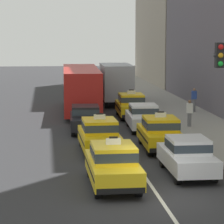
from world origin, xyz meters
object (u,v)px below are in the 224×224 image
sedan_left_third (85,118)px  taxi_right_sixth (105,85)px  taxi_left_second (99,135)px  taxi_right_fourth (131,105)px  bus_left_fourth (81,87)px  taxi_right_second (160,132)px  pedestrian_mid_block (189,113)px  sedan_right_nearest (187,155)px  pedestrian_near_crosswalk (194,100)px  box_truck_right_fifth (115,82)px  taxi_left_nearest (113,164)px  sedan_right_third (143,116)px

sedan_left_third → taxi_right_sixth: taxi_right_sixth is taller
taxi_left_second → taxi_right_fourth: same height
taxi_left_second → bus_left_fourth: bus_left_fourth is taller
taxi_right_second → pedestrian_mid_block: size_ratio=2.84×
sedan_right_nearest → taxi_right_fourth: bearing=90.0°
taxi_right_sixth → pedestrian_near_crosswalk: (5.15, -13.25, 0.13)m
box_truck_right_fifth → taxi_right_sixth: box_truck_right_fifth is taller
taxi_left_nearest → taxi_right_sixth: bearing=84.9°
taxi_right_fourth → box_truck_right_fifth: 7.68m
taxi_left_nearest → sedan_right_third: size_ratio=1.05×
taxi_left_second → sedan_right_nearest: (3.21, -4.96, -0.03)m
sedan_left_third → box_truck_right_fifth: 13.47m
bus_left_fourth → taxi_right_sixth: bus_left_fourth is taller
taxi_left_nearest → taxi_right_fourth: bearing=79.6°
sedan_left_third → bus_left_fourth: 8.68m
bus_left_fourth → sedan_right_nearest: (3.24, -19.58, -0.97)m
taxi_right_fourth → taxi_right_sixth: (-0.36, 14.80, 0.00)m
taxi_left_nearest → pedestrian_near_crosswalk: size_ratio=2.70×
sedan_right_third → pedestrian_mid_block: 2.91m
sedan_right_third → taxi_right_fourth: bearing=89.8°
sedan_left_third → taxi_right_sixth: bearing=81.2°
taxi_right_second → pedestrian_near_crosswalk: size_ratio=2.72×
pedestrian_near_crosswalk → pedestrian_mid_block: 6.78m
taxi_left_second → taxi_right_fourth: (3.21, 11.39, 0.00)m
taxi_right_second → taxi_right_sixth: same height
taxi_left_second → sedan_right_nearest: bearing=-57.1°
sedan_right_nearest → taxi_right_sixth: taxi_right_sixth is taller
sedan_left_third → bus_left_fourth: (0.25, 8.62, 0.97)m
sedan_right_third → pedestrian_near_crosswalk: 8.31m
sedan_left_third → pedestrian_mid_block: 6.39m
sedan_right_nearest → box_truck_right_fifth: (-0.19, 23.98, 0.93)m
taxi_left_nearest → pedestrian_near_crosswalk: (8.06, 19.38, 0.13)m
bus_left_fourth → taxi_left_nearest: bearing=-90.1°
taxi_left_second → sedan_right_third: taxi_left_second is taller
taxi_left_nearest → pedestrian_mid_block: 14.27m
taxi_left_nearest → pedestrian_near_crosswalk: taxi_left_nearest is taller
box_truck_right_fifth → taxi_right_sixth: 7.23m
taxi_right_fourth → bus_left_fourth: bearing=135.2°
pedestrian_near_crosswalk → pedestrian_mid_block: (-1.92, -6.50, -0.04)m
bus_left_fourth → box_truck_right_fifth: 5.36m
bus_left_fourth → taxi_right_sixth: (2.88, 11.57, -0.94)m
bus_left_fourth → taxi_right_fourth: bus_left_fourth is taller
taxi_right_fourth → sedan_right_third: bearing=-90.2°
sedan_right_third → taxi_right_sixth: 20.02m
sedan_left_third → taxi_right_sixth: size_ratio=0.95×
taxi_left_nearest → taxi_right_sixth: (2.90, 32.63, 0.00)m
box_truck_right_fifth → pedestrian_mid_block: 12.97m
taxi_left_nearest → taxi_left_second: (0.06, 6.45, 0.00)m
taxi_right_second → taxi_right_sixth: 25.85m
pedestrian_near_crosswalk → sedan_right_nearest: bearing=-105.0°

